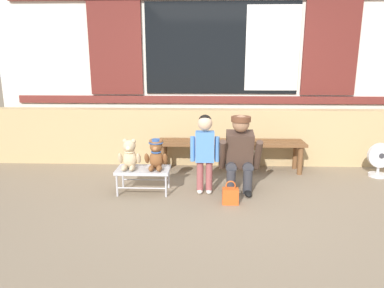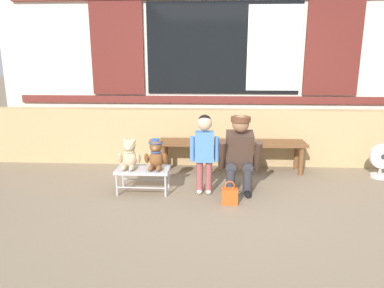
% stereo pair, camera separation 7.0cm
% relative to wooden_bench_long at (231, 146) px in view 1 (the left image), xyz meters
% --- Properties ---
extents(ground_plane, '(60.00, 60.00, 0.00)m').
position_rel_wooden_bench_long_xyz_m(ground_plane, '(-0.12, -1.06, -0.37)').
color(ground_plane, '#84725B').
extents(brick_low_wall, '(7.08, 0.25, 0.85)m').
position_rel_wooden_bench_long_xyz_m(brick_low_wall, '(-0.12, 0.37, 0.05)').
color(brick_low_wall, tan).
rests_on(brick_low_wall, ground).
extents(shop_facade, '(7.22, 0.26, 3.50)m').
position_rel_wooden_bench_long_xyz_m(shop_facade, '(-0.12, 0.88, 1.38)').
color(shop_facade, silver).
rests_on(shop_facade, ground).
extents(wooden_bench_long, '(2.10, 0.40, 0.44)m').
position_rel_wooden_bench_long_xyz_m(wooden_bench_long, '(0.00, 0.00, 0.00)').
color(wooden_bench_long, brown).
rests_on(wooden_bench_long, ground).
extents(small_display_bench, '(0.64, 0.36, 0.30)m').
position_rel_wooden_bench_long_xyz_m(small_display_bench, '(-1.11, -0.90, -0.11)').
color(small_display_bench, '#BCBCC1').
rests_on(small_display_bench, ground).
extents(teddy_bear_plain, '(0.28, 0.26, 0.36)m').
position_rel_wooden_bench_long_xyz_m(teddy_bear_plain, '(-1.27, -0.90, 0.09)').
color(teddy_bear_plain, '#CCB289').
rests_on(teddy_bear_plain, small_display_bench).
extents(teddy_bear_with_hat, '(0.28, 0.27, 0.36)m').
position_rel_wooden_bench_long_xyz_m(teddy_bear_with_hat, '(-0.95, -0.90, 0.10)').
color(teddy_bear_with_hat, brown).
rests_on(teddy_bear_with_hat, small_display_bench).
extents(child_standing, '(0.35, 0.18, 0.96)m').
position_rel_wooden_bench_long_xyz_m(child_standing, '(-0.37, -0.90, 0.22)').
color(child_standing, '#994C4C').
rests_on(child_standing, ground).
extents(adult_crouching, '(0.50, 0.49, 0.95)m').
position_rel_wooden_bench_long_xyz_m(adult_crouching, '(0.06, -0.82, 0.11)').
color(adult_crouching, '#333338').
rests_on(adult_crouching, ground).
extents(handbag_on_ground, '(0.18, 0.11, 0.27)m').
position_rel_wooden_bench_long_xyz_m(handbag_on_ground, '(-0.08, -1.22, -0.28)').
color(handbag_on_ground, '#DB561E').
rests_on(handbag_on_ground, ground).
extents(floor_fan, '(0.34, 0.24, 0.48)m').
position_rel_wooden_bench_long_xyz_m(floor_fan, '(2.03, -0.21, -0.13)').
color(floor_fan, silver).
rests_on(floor_fan, ground).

